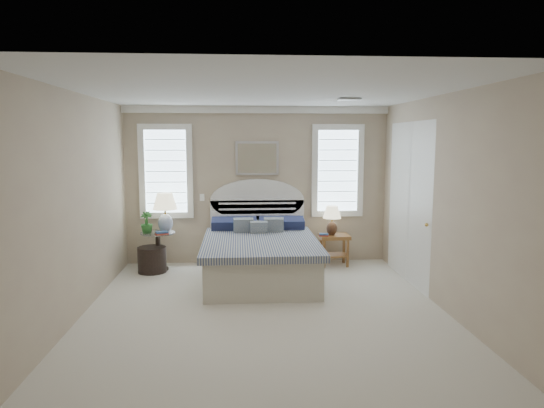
{
  "coord_description": "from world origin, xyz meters",
  "views": [
    {
      "loc": [
        -0.32,
        -5.85,
        2.13
      ],
      "look_at": [
        0.16,
        1.0,
        1.22
      ],
      "focal_mm": 32.0,
      "sensor_mm": 36.0,
      "label": 1
    }
  ],
  "objects_px": {
    "nightstand_right": "(334,243)",
    "floor_pot": "(152,260)",
    "bed": "(260,254)",
    "side_table_left": "(158,247)",
    "lamp_right": "(332,217)",
    "lamp_left": "(165,208)"
  },
  "relations": [
    {
      "from": "nightstand_right",
      "to": "floor_pot",
      "type": "bearing_deg",
      "value": -175.68
    },
    {
      "from": "nightstand_right",
      "to": "floor_pot",
      "type": "distance_m",
      "value": 3.05
    },
    {
      "from": "floor_pot",
      "to": "bed",
      "type": "bearing_deg",
      "value": -14.98
    },
    {
      "from": "side_table_left",
      "to": "lamp_right",
      "type": "relative_size",
      "value": 1.26
    },
    {
      "from": "bed",
      "to": "nightstand_right",
      "type": "height_order",
      "value": "bed"
    },
    {
      "from": "lamp_left",
      "to": "lamp_right",
      "type": "bearing_deg",
      "value": 0.87
    },
    {
      "from": "bed",
      "to": "side_table_left",
      "type": "height_order",
      "value": "bed"
    },
    {
      "from": "nightstand_right",
      "to": "lamp_right",
      "type": "height_order",
      "value": "lamp_right"
    },
    {
      "from": "side_table_left",
      "to": "lamp_left",
      "type": "distance_m",
      "value": 0.65
    },
    {
      "from": "side_table_left",
      "to": "lamp_left",
      "type": "xyz_separation_m",
      "value": [
        0.12,
        0.06,
        0.64
      ]
    },
    {
      "from": "side_table_left",
      "to": "nightstand_right",
      "type": "relative_size",
      "value": 1.19
    },
    {
      "from": "floor_pot",
      "to": "lamp_right",
      "type": "xyz_separation_m",
      "value": [
        2.98,
        0.23,
        0.63
      ]
    },
    {
      "from": "lamp_right",
      "to": "nightstand_right",
      "type": "bearing_deg",
      "value": -1.71
    },
    {
      "from": "side_table_left",
      "to": "floor_pot",
      "type": "height_order",
      "value": "side_table_left"
    },
    {
      "from": "bed",
      "to": "floor_pot",
      "type": "relative_size",
      "value": 4.98
    },
    {
      "from": "side_table_left",
      "to": "nightstand_right",
      "type": "height_order",
      "value": "side_table_left"
    },
    {
      "from": "lamp_left",
      "to": "lamp_right",
      "type": "distance_m",
      "value": 2.79
    },
    {
      "from": "bed",
      "to": "floor_pot",
      "type": "height_order",
      "value": "bed"
    },
    {
      "from": "bed",
      "to": "lamp_left",
      "type": "xyz_separation_m",
      "value": [
        -1.53,
        0.65,
        0.64
      ]
    },
    {
      "from": "lamp_right",
      "to": "side_table_left",
      "type": "bearing_deg",
      "value": -178.0
    },
    {
      "from": "lamp_left",
      "to": "lamp_right",
      "type": "height_order",
      "value": "lamp_left"
    },
    {
      "from": "floor_pot",
      "to": "lamp_left",
      "type": "distance_m",
      "value": 0.86
    }
  ]
}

